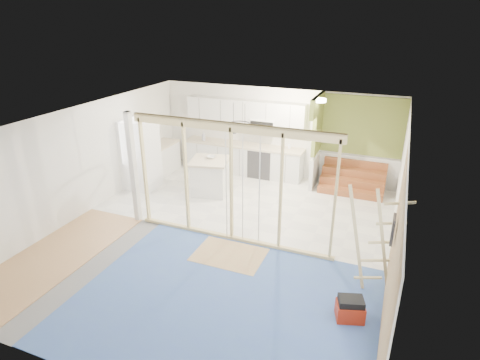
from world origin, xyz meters
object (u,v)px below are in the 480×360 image
at_px(toolbox, 350,309).
at_px(ladder, 373,242).
at_px(island, 210,177).
at_px(fridge, 141,155).

distance_m(toolbox, ladder, 1.19).
bearing_deg(island, fridge, 178.13).
distance_m(fridge, island, 2.01).
bearing_deg(ladder, toolbox, -106.30).
xyz_separation_m(fridge, toolbox, (6.10, -3.21, -0.77)).
bearing_deg(island, toolbox, -52.83).
height_order(island, ladder, ladder).
distance_m(island, ladder, 5.16).
xyz_separation_m(fridge, ladder, (6.28, -2.36, 0.03)).
relative_size(toolbox, ladder, 0.26).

